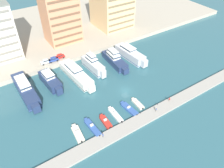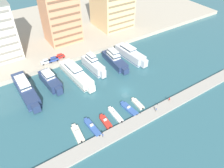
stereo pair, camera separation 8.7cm
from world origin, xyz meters
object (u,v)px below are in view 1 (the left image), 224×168
yacht_navy_left (50,81)px  yacht_silver_center_left (93,65)px  motorboat_red_mid_left (106,122)px  yacht_navy_center (115,59)px  car_silver_far_left (46,61)px  pedestrian_mid_deck (156,109)px  motorboat_white_center_left (115,115)px  motorboat_blue_center (129,109)px  car_red_mid_left (60,56)px  pedestrian_near_edge (103,135)px  yacht_navy_far_left (25,89)px  pedestrian_far_side (169,99)px  yacht_silver_center_right (130,54)px  car_blue_left (53,59)px  motorboat_cream_center_right (138,104)px  yacht_ivory_mid_left (76,74)px  motorboat_blue_left (92,127)px  motorboat_cream_far_left (78,133)px

yacht_navy_left → yacht_silver_center_left: 18.24m
motorboat_red_mid_left → yacht_navy_center: bearing=51.2°
car_silver_far_left → pedestrian_mid_deck: size_ratio=2.54×
yacht_silver_center_left → motorboat_white_center_left: size_ratio=1.94×
motorboat_blue_center → car_red_mid_left: bearing=101.2°
pedestrian_mid_deck → pedestrian_near_edge: bearing=177.7°
pedestrian_near_edge → pedestrian_mid_deck: size_ratio=1.00×
yacht_navy_far_left → pedestrian_far_side: bearing=-38.5°
yacht_silver_center_left → pedestrian_mid_deck: size_ratio=9.31×
yacht_navy_far_left → yacht_silver_center_right: yacht_silver_center_right is taller
car_blue_left → pedestrian_near_edge: bearing=-93.2°
yacht_navy_left → yacht_silver_center_left: size_ratio=1.01×
motorboat_white_center_left → pedestrian_far_side: 19.45m
yacht_silver_center_right → motorboat_cream_center_right: bearing=-121.8°
yacht_silver_center_left → pedestrian_mid_deck: yacht_silver_center_left is taller
motorboat_red_mid_left → yacht_silver_center_right: bearing=41.5°
yacht_navy_far_left → car_silver_far_left: yacht_navy_far_left is taller
car_red_mid_left → car_silver_far_left: bearing=-176.2°
pedestrian_far_side → yacht_silver_center_left: bearing=111.3°
yacht_ivory_mid_left → yacht_silver_center_left: 8.34m
pedestrian_mid_deck → yacht_silver_center_left: bearing=99.1°
motorboat_blue_center → pedestrian_far_side: pedestrian_far_side is taller
motorboat_white_center_left → car_silver_far_left: (-8.96, 38.35, 2.45)m
yacht_silver_center_right → motorboat_blue_left: (-33.32, -25.24, -1.64)m
yacht_navy_center → yacht_silver_center_left: bearing=174.5°
motorboat_white_center_left → pedestrian_mid_deck: size_ratio=4.80×
yacht_silver_center_left → car_blue_left: 17.24m
yacht_ivory_mid_left → pedestrian_near_edge: size_ratio=13.85×
yacht_ivory_mid_left → motorboat_red_mid_left: 26.00m
yacht_silver_center_left → motorboat_cream_far_left: 32.99m
yacht_silver_center_left → yacht_silver_center_right: 17.95m
motorboat_blue_left → motorboat_blue_center: 14.11m
motorboat_blue_left → motorboat_cream_far_left: bearing=173.9°
yacht_navy_center → car_red_mid_left: bearing=143.9°
motorboat_white_center_left → car_red_mid_left: car_red_mid_left is taller
motorboat_blue_center → pedestrian_far_side: 14.32m
yacht_ivory_mid_left → motorboat_cream_far_left: 27.84m
motorboat_blue_center → car_silver_far_left: 41.38m
yacht_navy_left → car_blue_left: yacht_navy_left is taller
motorboat_cream_far_left → motorboat_cream_center_right: (22.79, 0.09, -0.08)m
motorboat_cream_far_left → motorboat_red_mid_left: (9.35, -0.71, 0.05)m
motorboat_cream_far_left → motorboat_cream_center_right: size_ratio=1.17×
yacht_navy_center → pedestrian_near_edge: (-24.52, -30.48, -0.35)m
motorboat_red_mid_left → pedestrian_mid_deck: (16.00, -5.50, 1.21)m
motorboat_cream_center_right → pedestrian_near_edge: pedestrian_near_edge is taller
motorboat_cream_far_left → yacht_ivory_mid_left: bearing=64.6°
motorboat_cream_far_left → motorboat_white_center_left: 13.63m
motorboat_cream_far_left → pedestrian_far_side: pedestrian_far_side is taller
yacht_silver_center_left → motorboat_blue_center: (-1.32, -26.32, -2.13)m
car_blue_left → yacht_navy_left: bearing=-117.1°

